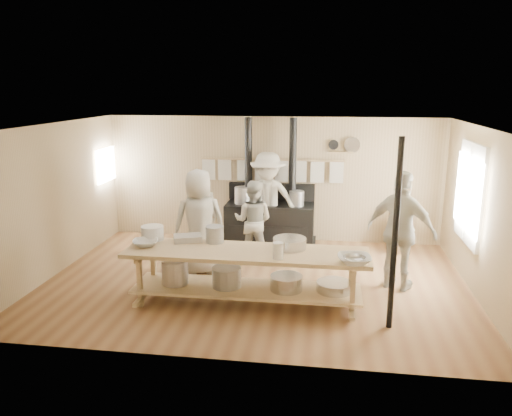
# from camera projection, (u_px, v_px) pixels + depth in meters

# --- Properties ---
(ground) EXTENTS (7.00, 7.00, 0.00)m
(ground) POSITION_uv_depth(u_px,v_px,m) (255.00, 282.00, 8.41)
(ground) COLOR brown
(ground) RESTS_ON ground
(room_shell) EXTENTS (7.00, 7.00, 7.00)m
(room_shell) POSITION_uv_depth(u_px,v_px,m) (255.00, 187.00, 8.02)
(room_shell) COLOR tan
(room_shell) RESTS_ON ground
(window_right) EXTENTS (0.09, 1.50, 1.65)m
(window_right) POSITION_uv_depth(u_px,v_px,m) (470.00, 193.00, 8.14)
(window_right) COLOR beige
(window_right) RESTS_ON ground
(left_opening) EXTENTS (0.00, 0.90, 0.90)m
(left_opening) POSITION_uv_depth(u_px,v_px,m) (106.00, 165.00, 10.43)
(left_opening) COLOR white
(left_opening) RESTS_ON ground
(stove) EXTENTS (1.90, 0.75, 2.60)m
(stove) POSITION_uv_depth(u_px,v_px,m) (270.00, 219.00, 10.32)
(stove) COLOR black
(stove) RESTS_ON ground
(towel_rail) EXTENTS (3.00, 0.04, 0.47)m
(towel_rail) POSITION_uv_depth(u_px,v_px,m) (272.00, 168.00, 10.34)
(towel_rail) COLOR tan
(towel_rail) RESTS_ON ground
(back_wall_shelf) EXTENTS (0.63, 0.14, 0.32)m
(back_wall_shelf) POSITION_uv_depth(u_px,v_px,m) (344.00, 147.00, 10.06)
(back_wall_shelf) COLOR tan
(back_wall_shelf) RESTS_ON ground
(prep_table) EXTENTS (3.60, 0.90, 0.85)m
(prep_table) POSITION_uv_depth(u_px,v_px,m) (246.00, 272.00, 7.42)
(prep_table) COLOR tan
(prep_table) RESTS_ON ground
(support_post) EXTENTS (0.08, 0.08, 2.60)m
(support_post) POSITION_uv_depth(u_px,v_px,m) (395.00, 236.00, 6.51)
(support_post) COLOR black
(support_post) RESTS_ON ground
(cook_far_left) EXTENTS (0.68, 0.55, 1.60)m
(cook_far_left) POSITION_uv_depth(u_px,v_px,m) (202.00, 217.00, 9.43)
(cook_far_left) COLOR beige
(cook_far_left) RESTS_ON ground
(cook_left) EXTENTS (0.81, 0.67, 1.53)m
(cook_left) POSITION_uv_depth(u_px,v_px,m) (253.00, 221.00, 9.28)
(cook_left) COLOR beige
(cook_left) RESTS_ON ground
(cook_center) EXTENTS (1.06, 0.90, 1.85)m
(cook_center) POSITION_uv_depth(u_px,v_px,m) (199.00, 222.00, 8.58)
(cook_center) COLOR beige
(cook_center) RESTS_ON ground
(cook_right) EXTENTS (1.22, 0.96, 1.93)m
(cook_right) POSITION_uv_depth(u_px,v_px,m) (401.00, 231.00, 7.91)
(cook_right) COLOR beige
(cook_right) RESTS_ON ground
(cook_by_window) EXTENTS (1.32, 0.84, 1.94)m
(cook_by_window) POSITION_uv_depth(u_px,v_px,m) (268.00, 200.00, 10.05)
(cook_by_window) COLOR beige
(cook_by_window) RESTS_ON ground
(chair) EXTENTS (0.42, 0.42, 0.79)m
(chair) POSITION_uv_depth(u_px,v_px,m) (398.00, 240.00, 9.88)
(chair) COLOR brown
(chair) RESTS_ON ground
(bowl_white_a) EXTENTS (0.48, 0.48, 0.09)m
(bowl_white_a) POSITION_uv_depth(u_px,v_px,m) (145.00, 243.00, 7.55)
(bowl_white_a) COLOR white
(bowl_white_a) RESTS_ON prep_table
(bowl_steel_a) EXTENTS (0.38, 0.38, 0.09)m
(bowl_steel_a) POSITION_uv_depth(u_px,v_px,m) (153.00, 237.00, 7.86)
(bowl_steel_a) COLOR silver
(bowl_steel_a) RESTS_ON prep_table
(bowl_white_b) EXTENTS (0.50, 0.50, 0.11)m
(bowl_white_b) POSITION_uv_depth(u_px,v_px,m) (354.00, 260.00, 6.79)
(bowl_white_b) COLOR white
(bowl_white_b) RESTS_ON prep_table
(bowl_steel_b) EXTENTS (0.33, 0.33, 0.10)m
(bowl_steel_b) POSITION_uv_depth(u_px,v_px,m) (354.00, 260.00, 6.79)
(bowl_steel_b) COLOR silver
(bowl_steel_b) RESTS_ON prep_table
(roasting_pan) EXTENTS (0.49, 0.41, 0.09)m
(roasting_pan) POSITION_uv_depth(u_px,v_px,m) (188.00, 238.00, 7.78)
(roasting_pan) COLOR #B2B2B7
(roasting_pan) RESTS_ON prep_table
(mixing_bowl_large) EXTENTS (0.53, 0.53, 0.16)m
(mixing_bowl_large) POSITION_uv_depth(u_px,v_px,m) (290.00, 243.00, 7.43)
(mixing_bowl_large) COLOR silver
(mixing_bowl_large) RESTS_ON prep_table
(bucket_galv) EXTENTS (0.36, 0.36, 0.26)m
(bucket_galv) POSITION_uv_depth(u_px,v_px,m) (215.00, 234.00, 7.70)
(bucket_galv) COLOR gray
(bucket_galv) RESTS_ON prep_table
(deep_bowl_enamel) EXTENTS (0.43, 0.43, 0.22)m
(deep_bowl_enamel) POSITION_uv_depth(u_px,v_px,m) (152.00, 233.00, 7.84)
(deep_bowl_enamel) COLOR white
(deep_bowl_enamel) RESTS_ON prep_table
(pitcher) EXTENTS (0.18, 0.18, 0.24)m
(pitcher) POSITION_uv_depth(u_px,v_px,m) (278.00, 251.00, 6.96)
(pitcher) COLOR white
(pitcher) RESTS_ON prep_table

